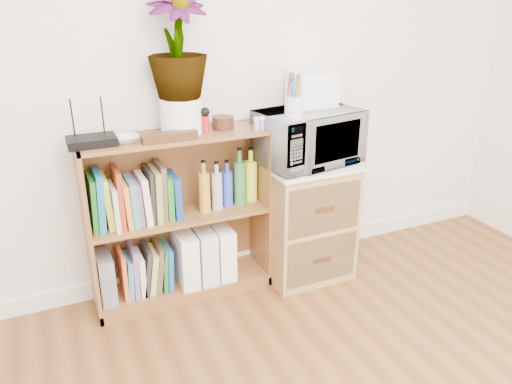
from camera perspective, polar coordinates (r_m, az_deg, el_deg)
skirting_board at (r=3.21m, az=-2.89°, el=-7.81°), size 4.00×0.02×0.10m
bookshelf at (r=2.80m, az=-8.71°, el=-2.94°), size 1.00×0.30×0.95m
wicker_unit at (r=3.05m, az=5.52°, el=-3.20°), size 0.50×0.45×0.70m
microwave at (r=2.86m, az=6.00°, el=6.26°), size 0.61×0.46×0.31m
pen_cup at (r=2.65m, az=4.34°, el=9.71°), size 0.10×0.10×0.11m
small_appliance at (r=2.92m, az=6.39°, el=11.63°), size 0.24×0.20×0.19m
router at (r=2.54m, az=-18.26°, el=5.55°), size 0.23×0.16×0.04m
white_bowl at (r=2.55m, az=-14.66°, el=5.90°), size 0.13×0.13×0.03m
plant_pot at (r=2.64m, az=-8.54°, el=8.63°), size 0.22×0.22×0.18m
potted_plant at (r=2.58m, az=-9.00°, el=16.36°), size 0.30×0.30×0.53m
trinket_box at (r=2.52m, az=-9.86°, el=6.26°), size 0.28×0.07×0.04m
kokeshi_doll at (r=2.63m, az=-5.78°, el=7.65°), size 0.04×0.04×0.09m
wooden_bowl at (r=2.71m, az=-3.81°, el=7.91°), size 0.12×0.12×0.07m
paint_jars at (r=2.69m, az=0.70°, el=7.78°), size 0.12×0.04×0.06m
file_box at (r=2.86m, az=-16.80°, el=-9.27°), size 0.08×0.21×0.27m
magazine_holder_left at (r=2.90m, az=-8.10°, el=-7.40°), size 0.10×0.25×0.32m
magazine_holder_mid at (r=2.93m, az=-5.98°, el=-6.99°), size 0.10×0.25×0.32m
magazine_holder_right at (r=2.96m, az=-3.96°, el=-6.64°), size 0.10×0.25×0.31m
cookbooks at (r=2.69m, az=-13.76°, el=-0.68°), size 0.46×0.20×0.31m
liquor_bottles at (r=2.82m, az=-2.93°, el=1.27°), size 0.37×0.07×0.32m
lower_books at (r=2.89m, az=-12.50°, el=-8.63°), size 0.28×0.19×0.29m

